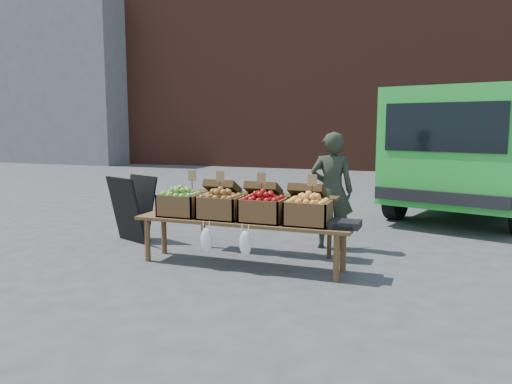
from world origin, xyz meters
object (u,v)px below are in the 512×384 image
(delivery_van, at_px, (481,153))
(crate_red_apples, at_px, (263,210))
(back_table, at_px, (263,214))
(vendor, at_px, (332,191))
(crate_russet_pears, at_px, (221,207))
(crate_golden_apples, at_px, (181,205))
(crate_green_apples, at_px, (308,213))
(chalkboard_sign, at_px, (133,209))
(display_bench, at_px, (242,243))
(weighing_scale, at_px, (345,224))

(delivery_van, xyz_separation_m, crate_red_apples, (-2.66, -5.05, -0.45))
(back_table, bearing_deg, vendor, 34.69)
(back_table, xyz_separation_m, crate_russet_pears, (-0.30, -0.72, 0.19))
(crate_golden_apples, distance_m, crate_red_apples, 1.10)
(back_table, bearing_deg, crate_green_apples, -41.97)
(chalkboard_sign, relative_size, crate_green_apples, 1.97)
(crate_golden_apples, height_order, crate_green_apples, same)
(chalkboard_sign, bearing_deg, crate_red_apples, 6.02)
(chalkboard_sign, height_order, back_table, back_table)
(back_table, height_order, crate_red_apples, back_table)
(crate_red_apples, bearing_deg, display_bench, 180.00)
(delivery_van, relative_size, chalkboard_sign, 5.27)
(back_table, bearing_deg, chalkboard_sign, -177.87)
(crate_green_apples, bearing_deg, crate_golden_apples, 180.00)
(delivery_van, xyz_separation_m, crate_green_apples, (-2.11, -5.05, -0.45))
(delivery_van, xyz_separation_m, display_bench, (-2.93, -5.05, -0.87))
(weighing_scale, bearing_deg, back_table, 149.57)
(chalkboard_sign, relative_size, crate_russet_pears, 1.97)
(crate_red_apples, bearing_deg, crate_golden_apples, 180.00)
(crate_red_apples, bearing_deg, vendor, 66.56)
(delivery_van, distance_m, crate_green_apples, 5.49)
(back_table, height_order, crate_green_apples, back_table)
(chalkboard_sign, distance_m, crate_red_apples, 2.36)
(crate_golden_apples, relative_size, crate_russet_pears, 1.00)
(delivery_van, height_order, crate_russet_pears, delivery_van)
(crate_red_apples, bearing_deg, weighing_scale, 0.00)
(weighing_scale, bearing_deg, crate_golden_apples, 180.00)
(vendor, distance_m, weighing_scale, 1.36)
(chalkboard_sign, distance_m, weighing_scale, 3.30)
(crate_golden_apples, relative_size, crate_green_apples, 1.00)
(crate_golden_apples, relative_size, weighing_scale, 1.47)
(crate_red_apples, relative_size, crate_green_apples, 1.00)
(back_table, relative_size, crate_red_apples, 4.20)
(chalkboard_sign, bearing_deg, weighing_scale, 10.66)
(display_bench, bearing_deg, chalkboard_sign, 162.03)
(delivery_van, height_order, crate_red_apples, delivery_van)
(chalkboard_sign, bearing_deg, vendor, 34.56)
(crate_russet_pears, bearing_deg, back_table, 67.42)
(display_bench, distance_m, crate_red_apples, 0.51)
(crate_red_apples, bearing_deg, delivery_van, 62.25)
(vendor, distance_m, crate_russet_pears, 1.69)
(delivery_van, height_order, crate_green_apples, delivery_van)
(vendor, relative_size, display_bench, 0.60)
(vendor, distance_m, back_table, 1.02)
(crate_green_apples, bearing_deg, crate_russet_pears, 180.00)
(delivery_van, bearing_deg, crate_green_apples, -95.85)
(delivery_van, bearing_deg, back_table, -107.09)
(crate_golden_apples, distance_m, weighing_scale, 2.08)
(delivery_van, distance_m, vendor, 4.33)
(weighing_scale, bearing_deg, vendor, 108.28)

